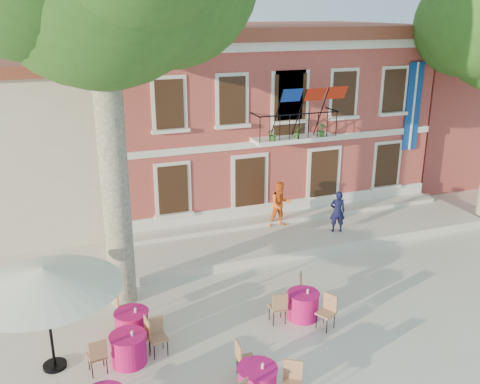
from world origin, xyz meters
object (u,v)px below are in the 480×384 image
object	(u,v)px
pedestrian_navy	(337,211)
pedestrian_orange	(280,204)
cafe_table_1	(257,381)
cafe_table_3	(132,324)
patio_umbrella	(43,279)
cafe_table_4	(303,304)
cafe_table_0	(129,348)

from	to	relation	value
pedestrian_navy	pedestrian_orange	bearing A→B (deg)	-15.96
cafe_table_1	cafe_table_3	distance (m)	3.88
pedestrian_navy	cafe_table_1	distance (m)	9.22
patio_umbrella	pedestrian_navy	distance (m)	11.08
pedestrian_navy	pedestrian_orange	xyz separation A→B (m)	(-1.75, 1.21, 0.09)
patio_umbrella	pedestrian_orange	world-z (taller)	patio_umbrella
patio_umbrella	cafe_table_4	world-z (taller)	patio_umbrella
cafe_table_0	patio_umbrella	bearing A→B (deg)	164.58
pedestrian_navy	cafe_table_3	xyz separation A→B (m)	(-8.19, -3.74, -0.66)
cafe_table_0	cafe_table_4	distance (m)	4.84
pedestrian_orange	cafe_table_3	xyz separation A→B (m)	(-6.45, -4.95, -0.75)
cafe_table_3	patio_umbrella	bearing A→B (deg)	-164.64
cafe_table_1	cafe_table_3	world-z (taller)	same
cafe_table_1	pedestrian_orange	bearing A→B (deg)	62.35
cafe_table_3	cafe_table_4	distance (m)	4.62
patio_umbrella	pedestrian_navy	size ratio (longest dim) A/B	2.27
pedestrian_navy	cafe_table_3	size ratio (longest dim) A/B	0.80
pedestrian_navy	cafe_table_1	size ratio (longest dim) A/B	0.83
pedestrian_orange	cafe_table_1	xyz separation A→B (m)	(-4.28, -8.16, -0.74)
cafe_table_4	pedestrian_orange	bearing A→B (deg)	71.57
pedestrian_orange	cafe_table_0	world-z (taller)	pedestrian_orange
cafe_table_0	cafe_table_3	world-z (taller)	same
pedestrian_orange	cafe_table_1	distance (m)	9.24
pedestrian_navy	cafe_table_1	xyz separation A→B (m)	(-6.02, -6.95, -0.65)
pedestrian_orange	cafe_table_4	world-z (taller)	pedestrian_orange
pedestrian_orange	cafe_table_1	bearing A→B (deg)	-115.26
patio_umbrella	cafe_table_1	world-z (taller)	patio_umbrella
cafe_table_3	cafe_table_4	world-z (taller)	same
cafe_table_1	cafe_table_4	bearing A→B (deg)	46.53
cafe_table_0	pedestrian_orange	bearing A→B (deg)	41.59
pedestrian_orange	cafe_table_4	size ratio (longest dim) A/B	0.93
pedestrian_orange	cafe_table_0	bearing A→B (deg)	-136.01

